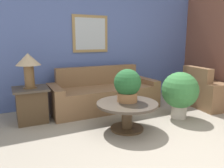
# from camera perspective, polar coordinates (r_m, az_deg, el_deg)

# --- Properties ---
(ground_plane) EXTENTS (20.00, 20.00, 0.00)m
(ground_plane) POSITION_cam_1_polar(r_m,az_deg,el_deg) (3.10, 19.43, -16.03)
(ground_plane) COLOR gray
(wall_back) EXTENTS (6.92, 0.09, 2.60)m
(wall_back) POSITION_cam_1_polar(r_m,az_deg,el_deg) (5.02, -2.40, 10.34)
(wall_back) COLOR #5166A8
(wall_back) RESTS_ON ground_plane
(couch_main) EXTENTS (2.18, 0.86, 0.85)m
(couch_main) POSITION_cam_1_polar(r_m,az_deg,el_deg) (4.52, -2.11, -2.83)
(couch_main) COLOR brown
(couch_main) RESTS_ON ground_plane
(armchair) EXTENTS (1.02, 1.22, 0.85)m
(armchair) POSITION_cam_1_polar(r_m,az_deg,el_deg) (5.17, 23.84, -2.03)
(armchair) COLOR brown
(armchair) RESTS_ON ground_plane
(coffee_table) EXTENTS (0.96, 0.96, 0.44)m
(coffee_table) POSITION_cam_1_polar(r_m,az_deg,el_deg) (3.45, 3.97, -6.78)
(coffee_table) COLOR #4C3823
(coffee_table) RESTS_ON ground_plane
(side_table) EXTENTS (0.57, 0.57, 0.60)m
(side_table) POSITION_cam_1_polar(r_m,az_deg,el_deg) (4.04, -20.30, -5.02)
(side_table) COLOR #4C3823
(side_table) RESTS_ON ground_plane
(table_lamp) EXTENTS (0.41, 0.41, 0.59)m
(table_lamp) POSITION_cam_1_polar(r_m,az_deg,el_deg) (3.91, -21.01, 4.96)
(table_lamp) COLOR brown
(table_lamp) RESTS_ON side_table
(potted_plant_on_table) EXTENTS (0.43, 0.43, 0.52)m
(potted_plant_on_table) POSITION_cam_1_polar(r_m,az_deg,el_deg) (3.41, 4.06, -0.23)
(potted_plant_on_table) COLOR #9E6B42
(potted_plant_on_table) RESTS_ON coffee_table
(potted_plant_floor) EXTENTS (0.65, 0.65, 0.84)m
(potted_plant_floor) POSITION_cam_1_polar(r_m,az_deg,el_deg) (4.10, 17.31, -1.91)
(potted_plant_floor) COLOR beige
(potted_plant_floor) RESTS_ON ground_plane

